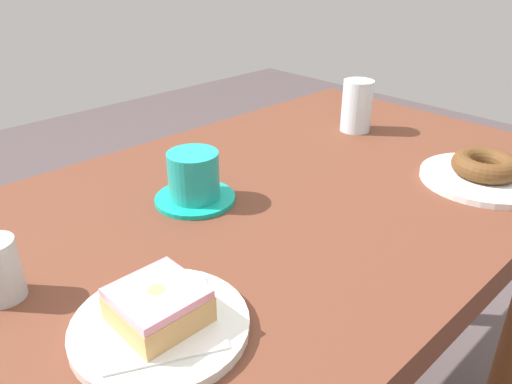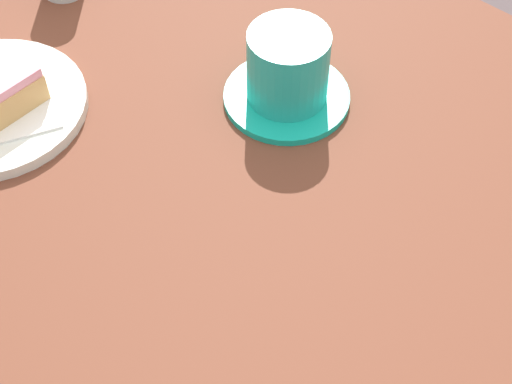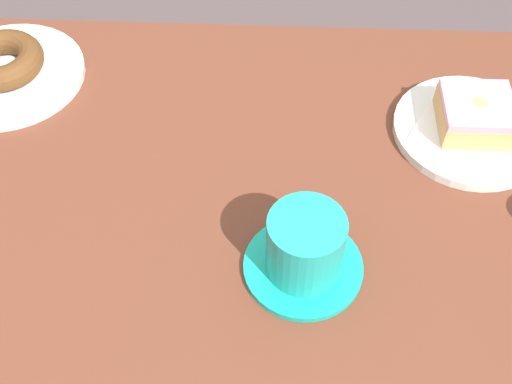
{
  "view_description": "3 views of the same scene",
  "coord_description": "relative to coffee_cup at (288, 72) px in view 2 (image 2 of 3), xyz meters",
  "views": [
    {
      "loc": [
        -0.62,
        -0.54,
        1.17
      ],
      "look_at": [
        -0.13,
        -0.03,
        0.81
      ],
      "focal_mm": 34.9,
      "sensor_mm": 36.0,
      "label": 1
    },
    {
      "loc": [
        0.21,
        -0.39,
        1.36
      ],
      "look_at": [
        -0.08,
        -0.07,
        0.81
      ],
      "focal_mm": 53.8,
      "sensor_mm": 36.0,
      "label": 2
    },
    {
      "loc": [
        -0.13,
        0.49,
        1.41
      ],
      "look_at": [
        -0.11,
        0.0,
        0.81
      ],
      "focal_mm": 46.59,
      "sensor_mm": 36.0,
      "label": 3
    }
  ],
  "objects": [
    {
      "name": "table",
      "position": [
        0.17,
        -0.08,
        -0.14
      ],
      "size": [
        1.15,
        0.74,
        0.76
      ],
      "color": "brown",
      "rests_on": "ground_plane"
    },
    {
      "name": "coffee_cup",
      "position": [
        0.0,
        0.0,
        0.0
      ],
      "size": [
        0.14,
        0.14,
        0.09
      ],
      "color": "#13A690",
      "rests_on": "table"
    }
  ]
}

